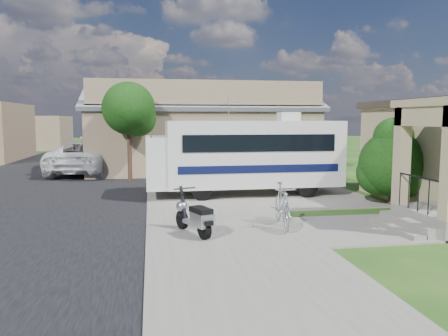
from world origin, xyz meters
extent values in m
plane|color=#1B4412|center=(0.00, 0.00, 0.00)|extent=(120.00, 120.00, 0.00)
cube|color=black|center=(-7.50, 10.00, 0.01)|extent=(9.00, 80.00, 0.02)
cube|color=slate|center=(-1.00, 10.00, 0.03)|extent=(4.00, 80.00, 0.06)
cube|color=slate|center=(1.50, 4.50, 0.03)|extent=(7.00, 6.00, 0.05)
cube|color=slate|center=(3.00, -1.00, 0.03)|extent=(4.00, 3.00, 0.05)
cube|color=black|center=(5.48, 2.70, 1.70)|extent=(0.04, 1.10, 1.20)
cube|color=slate|center=(4.70, -1.30, 0.25)|extent=(1.60, 2.40, 0.50)
cube|color=slate|center=(3.70, -1.30, 0.16)|extent=(0.40, 2.16, 0.32)
cube|color=slate|center=(3.35, -1.30, 0.08)|extent=(0.35, 2.16, 0.16)
cube|color=#9C8762|center=(4.08, -0.28, 1.85)|extent=(0.35, 0.35, 2.70)
cube|color=#9C8762|center=(4.08, -1.30, 2.95)|extent=(0.35, 2.40, 0.50)
cylinder|color=black|center=(3.95, -1.30, 1.40)|extent=(0.04, 1.70, 0.04)
cube|color=#7E6D4F|center=(0.00, 14.00, 1.80)|extent=(12.00, 8.00, 3.60)
cube|color=slate|center=(0.00, 12.00, 4.15)|extent=(12.50, 4.40, 1.78)
cube|color=slate|center=(0.00, 16.00, 4.15)|extent=(12.50, 4.40, 1.78)
cube|color=slate|center=(0.00, 14.00, 4.85)|extent=(12.50, 0.50, 0.22)
cube|color=#7E6D4F|center=(0.00, 10.10, 4.15)|extent=(11.76, 0.20, 1.30)
cube|color=#7E6D4F|center=(-15.00, 34.00, 1.60)|extent=(8.00, 7.00, 3.20)
cylinder|color=#302015|center=(-3.80, 9.00, 1.57)|extent=(0.20, 0.20, 3.15)
sphere|color=black|center=(-3.80, 9.00, 3.38)|extent=(2.40, 2.40, 2.40)
sphere|color=black|center=(-3.40, 9.20, 2.93)|extent=(1.68, 1.68, 1.68)
cylinder|color=#302015|center=(-3.80, 19.00, 1.65)|extent=(0.20, 0.20, 3.29)
sphere|color=black|center=(-3.80, 19.00, 3.53)|extent=(2.40, 2.40, 2.40)
sphere|color=black|center=(-3.40, 19.20, 3.06)|extent=(1.68, 1.68, 1.68)
cylinder|color=#302015|center=(-3.80, 28.00, 1.50)|extent=(0.20, 0.20, 3.01)
sphere|color=black|center=(-3.80, 28.00, 3.22)|extent=(2.40, 2.40, 2.40)
sphere|color=black|center=(-3.40, 28.20, 2.79)|extent=(1.68, 1.68, 1.68)
cube|color=beige|center=(0.95, 4.59, 1.62)|extent=(6.48, 2.34, 2.40)
cube|color=beige|center=(-2.65, 4.58, 1.34)|extent=(0.75, 2.20, 1.85)
cube|color=black|center=(-2.81, 4.58, 1.85)|extent=(0.06, 1.96, 0.83)
cube|color=black|center=(0.96, 3.43, 2.05)|extent=(5.50, 0.05, 0.60)
cube|color=black|center=(0.95, 5.76, 2.05)|extent=(5.50, 0.05, 0.60)
cube|color=black|center=(0.96, 3.43, 1.14)|extent=(5.82, 0.05, 0.28)
cube|color=black|center=(0.95, 5.76, 1.14)|extent=(5.82, 0.05, 0.28)
cube|color=beige|center=(2.34, 4.60, 2.98)|extent=(0.74, 0.65, 0.32)
cylinder|color=#9D9EA4|center=(0.03, 4.59, 3.28)|extent=(0.04, 0.04, 0.92)
cylinder|color=black|center=(-1.11, 3.57, 0.42)|extent=(0.74, 0.26, 0.74)
cylinder|color=black|center=(-1.12, 5.60, 0.42)|extent=(0.74, 0.26, 0.74)
cylinder|color=black|center=(2.77, 3.59, 0.42)|extent=(0.74, 0.26, 0.74)
cylinder|color=black|center=(2.76, 5.62, 0.42)|extent=(0.74, 0.26, 0.74)
cylinder|color=#302015|center=(5.02, 1.78, 0.44)|extent=(0.17, 0.17, 0.87)
sphere|color=black|center=(5.02, 1.78, 1.41)|extent=(2.18, 2.18, 2.18)
sphere|color=black|center=(5.46, 2.11, 1.85)|extent=(1.74, 1.74, 1.74)
sphere|color=black|center=(4.70, 2.00, 1.09)|extent=(1.52, 1.52, 1.52)
sphere|color=black|center=(5.24, 1.46, 0.98)|extent=(1.31, 1.31, 1.31)
sphere|color=black|center=(5.02, 1.78, 2.29)|extent=(1.31, 1.31, 1.31)
cylinder|color=black|center=(-1.63, -1.43, 0.30)|extent=(0.30, 0.49, 0.47)
cylinder|color=black|center=(-2.08, -0.33, 0.30)|extent=(0.30, 0.49, 0.47)
cube|color=#9D9EA4|center=(-1.84, -0.93, 0.36)|extent=(0.52, 0.67, 0.09)
cube|color=#9D9EA4|center=(-1.67, -1.33, 0.51)|extent=(0.56, 0.69, 0.32)
cube|color=black|center=(-1.69, -1.28, 0.73)|extent=(0.54, 0.72, 0.13)
cube|color=black|center=(-1.57, -1.58, 0.49)|extent=(0.26, 0.27, 0.11)
cylinder|color=black|center=(-2.05, -0.40, 0.73)|extent=(0.22, 0.37, 0.90)
sphere|color=#9D9EA4|center=(-2.08, -0.33, 0.65)|extent=(0.30, 0.30, 0.30)
sphere|color=black|center=(-2.11, -0.25, 0.65)|extent=(0.13, 0.13, 0.13)
cylinder|color=black|center=(-2.02, -0.48, 1.14)|extent=(0.56, 0.26, 0.04)
cube|color=black|center=(-2.08, -0.33, 0.43)|extent=(0.25, 0.34, 0.06)
imported|color=#9D9EA4|center=(0.54, -0.56, 0.57)|extent=(0.74, 1.95, 1.14)
imported|color=silver|center=(-6.16, 12.66, 0.87)|extent=(3.81, 6.66, 1.75)
imported|color=silver|center=(-6.55, 20.12, 0.83)|extent=(3.36, 6.03, 1.65)
cylinder|color=#167122|center=(3.70, -0.36, 0.09)|extent=(0.41, 0.41, 0.18)
camera|label=1|loc=(-2.85, -11.42, 2.88)|focal=35.00mm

